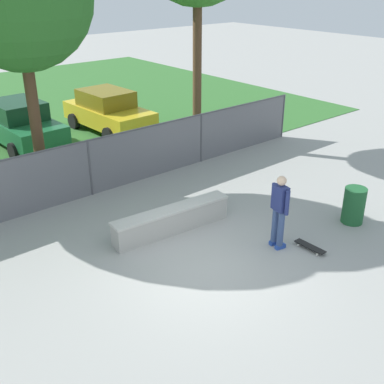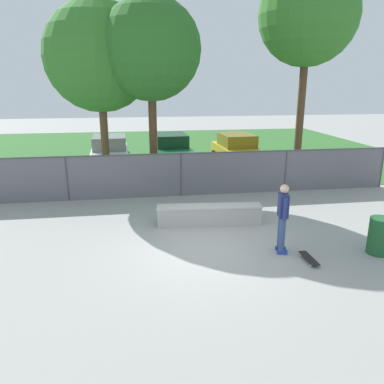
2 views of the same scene
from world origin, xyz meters
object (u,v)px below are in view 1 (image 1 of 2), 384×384
object	(u,v)px
concrete_ledge	(172,220)
car_yellow	(108,111)
skateboard	(310,247)
trash_bin	(354,205)
skateboarder	(279,209)
car_green	(20,124)

from	to	relation	value
concrete_ledge	car_yellow	bearing A→B (deg)	69.22
skateboard	trash_bin	xyz separation A→B (m)	(1.94, 0.15, 0.41)
skateboarder	car_green	bearing A→B (deg)	99.01
skateboarder	skateboard	world-z (taller)	skateboarder
concrete_ledge	trash_bin	size ratio (longest dim) A/B	3.37
car_yellow	skateboard	bearing A→B (deg)	-96.04
trash_bin	car_green	bearing A→B (deg)	110.16
car_yellow	trash_bin	world-z (taller)	car_yellow
skateboarder	car_yellow	distance (m)	10.56
skateboard	concrete_ledge	bearing A→B (deg)	125.30
skateboarder	car_yellow	bearing A→B (deg)	80.85
concrete_ledge	car_green	bearing A→B (deg)	91.91
skateboard	car_green	distance (m)	11.83
skateboarder	trash_bin	world-z (taller)	skateboarder
concrete_ledge	car_yellow	size ratio (longest dim) A/B	0.76
skateboard	trash_bin	distance (m)	1.99
concrete_ledge	car_yellow	xyz separation A→B (m)	(3.13, 8.25, 0.52)
concrete_ledge	skateboard	distance (m)	3.41
skateboarder	car_yellow	xyz separation A→B (m)	(1.68, 10.43, -0.17)
car_green	car_yellow	distance (m)	3.47
concrete_ledge	skateboard	bearing A→B (deg)	-54.70
car_green	car_yellow	world-z (taller)	same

